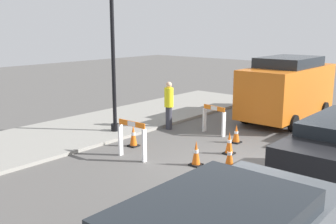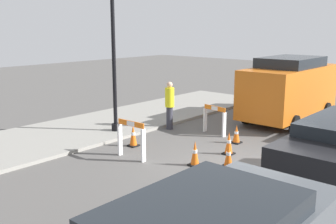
{
  "view_description": "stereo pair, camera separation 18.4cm",
  "coord_description": "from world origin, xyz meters",
  "views": [
    {
      "loc": [
        -8.68,
        -4.57,
        3.6
      ],
      "look_at": [
        0.43,
        3.16,
        1.0
      ],
      "focal_mm": 42.0,
      "sensor_mm": 36.0,
      "label": 1
    },
    {
      "loc": [
        -8.56,
        -4.71,
        3.6
      ],
      "look_at": [
        0.43,
        3.16,
        1.0
      ],
      "focal_mm": 42.0,
      "sensor_mm": 36.0,
      "label": 2
    }
  ],
  "objects": [
    {
      "name": "barricade_0",
      "position": [
        -1.37,
        2.94,
        0.59
      ],
      "size": [
        0.16,
        0.97,
        1.07
      ],
      "rotation": [
        0.0,
        0.0,
        4.74
      ],
      "color": "white",
      "rests_on": "ground_plane"
    },
    {
      "name": "traffic_cone_0",
      "position": [
        -0.17,
        0.53,
        0.3
      ],
      "size": [
        0.3,
        0.3,
        0.63
      ],
      "color": "black",
      "rests_on": "ground_plane"
    },
    {
      "name": "sidewalk_slab",
      "position": [
        0.0,
        6.36,
        0.05
      ],
      "size": [
        18.0,
        3.73,
        0.1
      ],
      "color": "gray",
      "rests_on": "ground_plane"
    },
    {
      "name": "barricade_1",
      "position": [
        2.24,
        2.65,
        0.54
      ],
      "size": [
        0.27,
        0.95,
        0.98
      ],
      "rotation": [
        0.0,
        0.0,
        7.7
      ],
      "color": "white",
      "rests_on": "ground_plane"
    },
    {
      "name": "traffic_cone_4",
      "position": [
        0.73,
        1.1,
        0.32
      ],
      "size": [
        0.3,
        0.3,
        0.66
      ],
      "color": "black",
      "rests_on": "ground_plane"
    },
    {
      "name": "streetlamp_post",
      "position": [
        0.1,
        5.26,
        3.67
      ],
      "size": [
        0.44,
        0.44,
        5.58
      ],
      "color": "black",
      "rests_on": "sidewalk_slab"
    },
    {
      "name": "work_van",
      "position": [
        5.86,
        1.66,
        1.34
      ],
      "size": [
        4.96,
        2.09,
        2.47
      ],
      "color": "#D16619",
      "rests_on": "ground_plane"
    },
    {
      "name": "traffic_cone_2",
      "position": [
        -0.67,
        1.26,
        0.33
      ],
      "size": [
        0.3,
        0.3,
        0.68
      ],
      "color": "black",
      "rests_on": "ground_plane"
    },
    {
      "name": "person_worker",
      "position": [
        1.76,
        4.25,
        0.93
      ],
      "size": [
        0.45,
        0.45,
        1.71
      ],
      "rotation": [
        0.0,
        0.0,
        -2.27
      ],
      "color": "#33333D",
      "rests_on": "ground_plane"
    },
    {
      "name": "traffic_cone_3",
      "position": [
        1.84,
        1.53,
        0.28
      ],
      "size": [
        0.3,
        0.3,
        0.58
      ],
      "color": "black",
      "rests_on": "ground_plane"
    },
    {
      "name": "traffic_cone_1",
      "position": [
        -0.54,
        3.73,
        0.34
      ],
      "size": [
        0.3,
        0.3,
        0.69
      ],
      "color": "black",
      "rests_on": "ground_plane"
    },
    {
      "name": "ground_plane",
      "position": [
        0.0,
        0.0,
        0.0
      ],
      "size": [
        60.0,
        60.0,
        0.0
      ],
      "primitive_type": "plane",
      "color": "#565451"
    }
  ]
}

